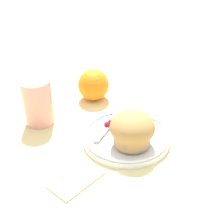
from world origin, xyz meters
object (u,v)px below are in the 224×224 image
object	(u,v)px
butter_knife	(113,119)
juice_glass	(38,102)
orange_fruit	(93,85)
muffin	(132,129)

from	to	relation	value
butter_knife	juice_glass	size ratio (longest dim) A/B	1.63
orange_fruit	juice_glass	size ratio (longest dim) A/B	0.75
butter_knife	juice_glass	bearing A→B (deg)	108.63
muffin	juice_glass	size ratio (longest dim) A/B	0.85
muffin	juice_glass	bearing A→B (deg)	105.20
orange_fruit	juice_glass	distance (m)	0.17
orange_fruit	juice_glass	xyz separation A→B (m)	(-0.17, 0.02, 0.01)
orange_fruit	butter_knife	bearing A→B (deg)	-117.61
butter_knife	muffin	bearing A→B (deg)	-129.11
muffin	orange_fruit	world-z (taller)	muffin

